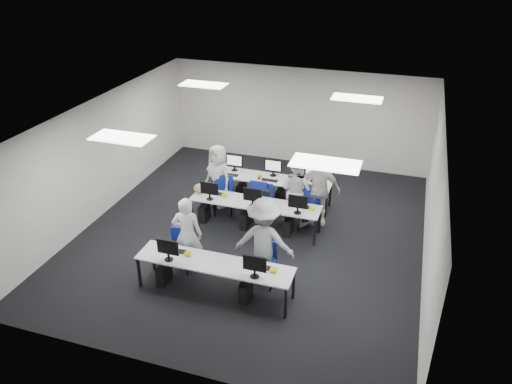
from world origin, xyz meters
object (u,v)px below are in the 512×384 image
(chair_7, at_px, (313,207))
(chair_3, at_px, (263,208))
(desk_front, at_px, (214,265))
(chair_2, at_px, (224,202))
(chair_4, at_px, (307,216))
(photographer, at_px, (264,241))
(student_1, at_px, (296,190))
(student_0, at_px, (187,235))
(chair_5, at_px, (224,196))
(student_3, at_px, (318,190))
(chair_6, at_px, (261,201))
(student_2, at_px, (218,176))
(desk_mid, at_px, (255,204))
(chair_1, at_px, (264,271))
(chair_0, at_px, (180,257))

(chair_7, bearing_deg, chair_3, -169.55)
(desk_front, bearing_deg, chair_2, 108.05)
(chair_2, height_order, chair_4, chair_2)
(chair_3, distance_m, photographer, 2.65)
(desk_front, bearing_deg, student_1, 75.33)
(student_0, bearing_deg, chair_5, -95.04)
(chair_5, relative_size, student_3, 0.46)
(chair_6, distance_m, student_2, 1.29)
(student_0, bearing_deg, student_1, -133.42)
(chair_6, xyz_separation_m, chair_7, (1.35, 0.10, 0.00))
(desk_front, xyz_separation_m, student_3, (1.38, 3.36, 0.24))
(chair_7, relative_size, student_3, 0.54)
(chair_5, distance_m, chair_6, 1.04)
(chair_3, bearing_deg, chair_7, 19.92)
(desk_mid, height_order, chair_6, chair_6)
(desk_front, relative_size, student_2, 1.87)
(desk_front, xyz_separation_m, student_0, (-0.84, 0.58, 0.19))
(desk_mid, height_order, chair_1, chair_1)
(chair_4, relative_size, student_2, 0.56)
(chair_5, bearing_deg, student_2, -170.22)
(student_3, bearing_deg, chair_7, 117.79)
(chair_2, xyz_separation_m, chair_4, (2.23, -0.07, -0.00))
(chair_2, relative_size, student_1, 0.55)
(chair_4, xyz_separation_m, chair_5, (-2.37, 0.42, -0.03))
(chair_3, bearing_deg, student_0, -107.74)
(desk_front, relative_size, photographer, 1.67)
(desk_mid, xyz_separation_m, chair_1, (0.85, -1.99, -0.39))
(chair_0, height_order, chair_1, chair_1)
(photographer, bearing_deg, chair_7, -101.91)
(chair_1, height_order, chair_2, chair_2)
(chair_0, xyz_separation_m, chair_1, (1.88, 0.06, 0.00))
(chair_2, height_order, chair_5, chair_2)
(chair_6, bearing_deg, chair_3, -63.86)
(chair_5, bearing_deg, chair_4, -12.01)
(desk_front, height_order, chair_6, chair_6)
(chair_3, distance_m, chair_5, 1.24)
(chair_6, xyz_separation_m, student_1, (0.97, -0.18, 0.57))
(photographer, bearing_deg, chair_5, -58.26)
(desk_mid, distance_m, chair_7, 1.60)
(chair_1, xyz_separation_m, student_3, (0.54, 2.76, 0.62))
(desk_mid, bearing_deg, student_1, 37.98)
(desk_front, height_order, student_2, student_2)
(student_1, bearing_deg, chair_6, 14.32)
(chair_4, height_order, chair_7, chair_7)
(desk_mid, height_order, chair_5, chair_5)
(chair_4, xyz_separation_m, chair_6, (-1.33, 0.38, 0.01))
(desk_mid, distance_m, student_2, 1.56)
(desk_front, height_order, student_3, student_3)
(chair_1, xyz_separation_m, chair_6, (-0.96, 2.84, 0.01))
(chair_2, bearing_deg, student_0, -99.82)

